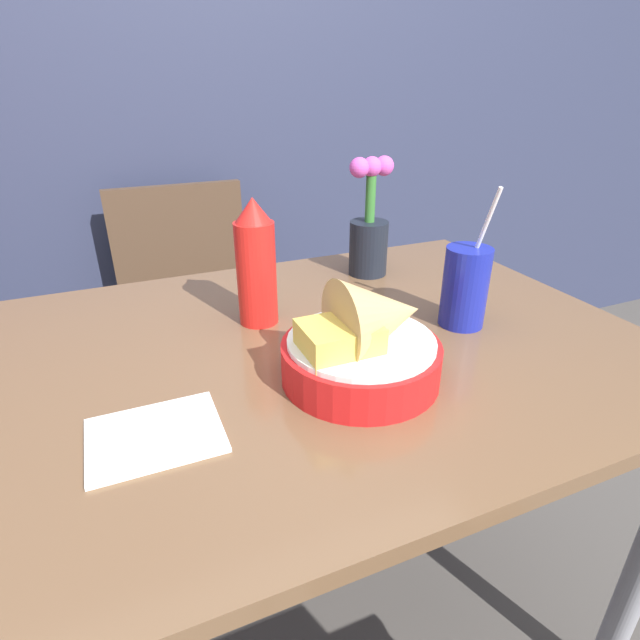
% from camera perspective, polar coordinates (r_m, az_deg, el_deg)
% --- Properties ---
extents(ground_plane, '(12.00, 12.00, 0.00)m').
position_cam_1_polar(ground_plane, '(1.34, -1.93, -31.67)').
color(ground_plane, '#4C4742').
extents(wall_window, '(7.00, 0.06, 2.60)m').
position_cam_1_polar(wall_window, '(1.72, -17.34, 30.63)').
color(wall_window, '#2D334C').
rests_on(wall_window, ground_plane).
extents(dining_table, '(1.17, 0.80, 0.73)m').
position_cam_1_polar(dining_table, '(0.87, -2.56, -8.78)').
color(dining_table, brown).
rests_on(dining_table, ground_plane).
extents(chair_far_window, '(0.40, 0.40, 0.85)m').
position_cam_1_polar(chair_far_window, '(1.59, -14.52, 2.05)').
color(chair_far_window, '#473323').
rests_on(chair_far_window, ground_plane).
extents(food_basket, '(0.23, 0.23, 0.16)m').
position_cam_1_polar(food_basket, '(0.71, 5.29, -2.65)').
color(food_basket, red).
rests_on(food_basket, dining_table).
extents(ketchup_bottle, '(0.07, 0.07, 0.22)m').
position_cam_1_polar(ketchup_bottle, '(0.87, -7.32, 6.31)').
color(ketchup_bottle, red).
rests_on(ketchup_bottle, dining_table).
extents(drink_cup, '(0.08, 0.08, 0.25)m').
position_cam_1_polar(drink_cup, '(0.90, 16.20, 3.38)').
color(drink_cup, '#192399').
rests_on(drink_cup, dining_table).
extents(flower_vase, '(0.10, 0.08, 0.25)m').
position_cam_1_polar(flower_vase, '(1.10, 5.62, 10.05)').
color(flower_vase, black).
rests_on(flower_vase, dining_table).
extents(napkin, '(0.16, 0.13, 0.01)m').
position_cam_1_polar(napkin, '(0.66, -18.32, -12.39)').
color(napkin, white).
rests_on(napkin, dining_table).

